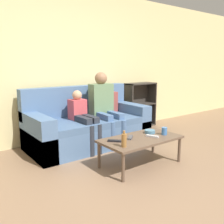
% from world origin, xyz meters
% --- Properties ---
extents(ground_plane, '(22.00, 22.00, 0.00)m').
position_xyz_m(ground_plane, '(0.00, 0.00, 0.00)').
color(ground_plane, '#84664C').
extents(wall_back, '(12.00, 0.06, 2.60)m').
position_xyz_m(wall_back, '(0.00, 2.32, 1.30)').
color(wall_back, beige).
rests_on(wall_back, ground_plane).
extents(couch, '(1.94, 0.93, 0.95)m').
position_xyz_m(couch, '(0.12, 1.76, 0.31)').
color(couch, '#4C6B93').
rests_on(couch, ground_plane).
extents(bookshelf, '(0.69, 0.28, 0.93)m').
position_xyz_m(bookshelf, '(1.60, 2.16, 0.37)').
color(bookshelf, '#332D28').
rests_on(bookshelf, ground_plane).
extents(coffee_table, '(1.07, 0.57, 0.37)m').
position_xyz_m(coffee_table, '(0.22, 0.61, 0.34)').
color(coffee_table, brown).
rests_on(coffee_table, ground_plane).
extents(person_adult, '(0.39, 0.65, 1.19)m').
position_xyz_m(person_adult, '(0.38, 1.67, 0.69)').
color(person_adult, '#476693').
rests_on(person_adult, ground_plane).
extents(person_child, '(0.25, 0.64, 0.91)m').
position_xyz_m(person_child, '(-0.06, 1.60, 0.53)').
color(person_child, '#282D38').
rests_on(person_child, ground_plane).
extents(cup_near, '(0.07, 0.07, 0.10)m').
position_xyz_m(cup_near, '(0.58, 0.53, 0.42)').
color(cup_near, '#3D70B2').
rests_on(cup_near, coffee_table).
extents(tv_remote_0, '(0.11, 0.18, 0.02)m').
position_xyz_m(tv_remote_0, '(0.37, 0.55, 0.38)').
color(tv_remote_0, '#B7B7BC').
rests_on(tv_remote_0, coffee_table).
extents(tv_remote_1, '(0.15, 0.16, 0.02)m').
position_xyz_m(tv_remote_1, '(-0.15, 0.70, 0.38)').
color(tv_remote_1, black).
rests_on(tv_remote_1, coffee_table).
extents(tv_remote_2, '(0.16, 0.15, 0.02)m').
position_xyz_m(tv_remote_2, '(0.11, 0.69, 0.38)').
color(tv_remote_2, '#47474C').
rests_on(tv_remote_2, coffee_table).
extents(snack_bowl, '(0.15, 0.15, 0.05)m').
position_xyz_m(snack_bowl, '(0.48, 0.70, 0.39)').
color(snack_bowl, teal).
rests_on(snack_bowl, coffee_table).
extents(bottle, '(0.06, 0.06, 0.19)m').
position_xyz_m(bottle, '(-0.18, 0.47, 0.45)').
color(bottle, olive).
rests_on(bottle, coffee_table).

